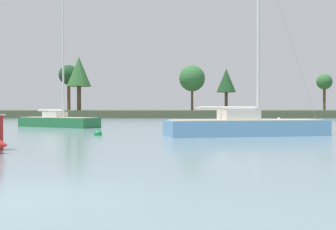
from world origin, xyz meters
TOP-DOWN VIEW (x-y plane):
  - ground_plane at (0.00, 0.00)m, footprint 456.21×456.21m
  - far_shore_bank at (0.00, 89.20)m, footprint 205.29×45.24m
  - sailboat_green at (-5.79, 31.18)m, footprint 8.01×6.48m
  - sailboat_skyblue at (8.42, 18.31)m, footprint 10.25×4.59m
  - mooring_buoy_green at (-0.71, 18.91)m, footprint 0.51×0.51m
  - mooring_buoy_orange at (21.74, 46.84)m, footprint 0.52×0.52m
  - mooring_buoy_white at (21.62, 56.52)m, footprint 0.48×0.48m
  - shore_tree_center_left at (16.83, 75.11)m, footprint 3.70×3.70m
  - shore_tree_far_right at (38.21, 80.87)m, footprint 3.22×3.22m
  - shore_tree_right at (-11.01, 73.74)m, footprint 4.48×4.48m
  - shore_tree_inland_a at (-15.64, 88.13)m, footprint 4.33×4.33m
  - shore_tree_far_left at (10.42, 76.76)m, footprint 5.07×5.07m

SIDE VIEW (x-z plane):
  - ground_plane at x=0.00m, z-range 0.00..0.00m
  - mooring_buoy_white at x=21.62m, z-range -0.18..0.35m
  - mooring_buoy_green at x=-0.71m, z-range -0.19..0.37m
  - mooring_buoy_orange at x=21.74m, z-range -0.19..0.37m
  - sailboat_green at x=-5.79m, z-range -5.60..6.10m
  - sailboat_skyblue at x=8.42m, z-range -6.12..6.67m
  - far_shore_bank at x=0.00m, z-range 0.00..1.34m
  - shore_tree_center_left at x=16.83m, z-range 2.99..10.99m
  - shore_tree_far_right at x=38.21m, z-range 3.34..10.84m
  - shore_tree_far_left at x=10.42m, z-range 3.16..11.93m
  - shore_tree_right at x=-11.01m, z-range 3.45..13.41m
  - shore_tree_inland_a at x=-15.64m, z-range 3.94..13.83m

